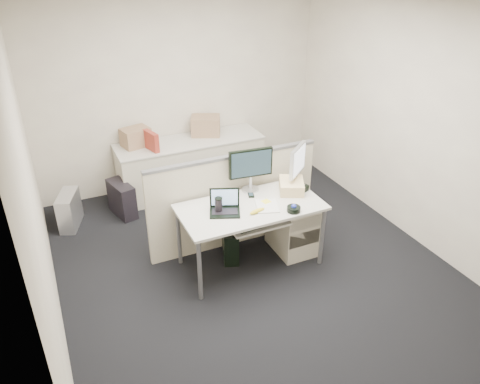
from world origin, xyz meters
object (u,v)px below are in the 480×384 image
desk (251,211)px  desk_phone (297,188)px  laptop (225,203)px  monitor_main (251,170)px

desk → desk_phone: bearing=7.6°
desk → laptop: bearing=-176.2°
desk → monitor_main: size_ratio=3.09×
desk_phone → monitor_main: bearing=131.6°
laptop → desk_phone: size_ratio=1.44×
desk → laptop: (-0.30, -0.02, 0.18)m
laptop → desk_phone: bearing=28.4°
desk → laptop: laptop is taller
laptop → monitor_main: bearing=59.2°
laptop → desk_phone: 0.91m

